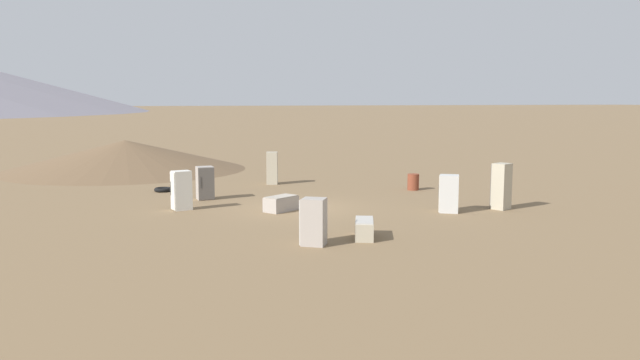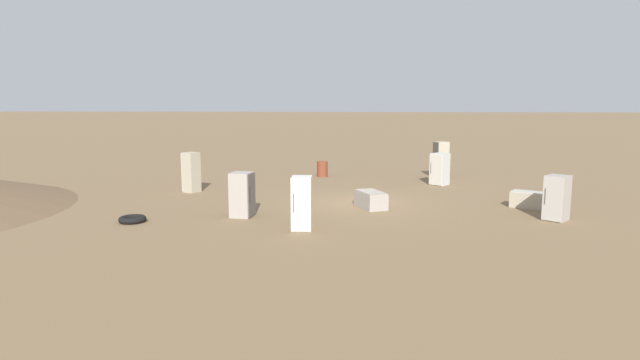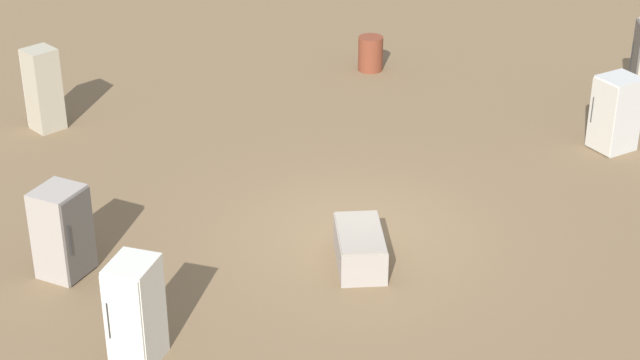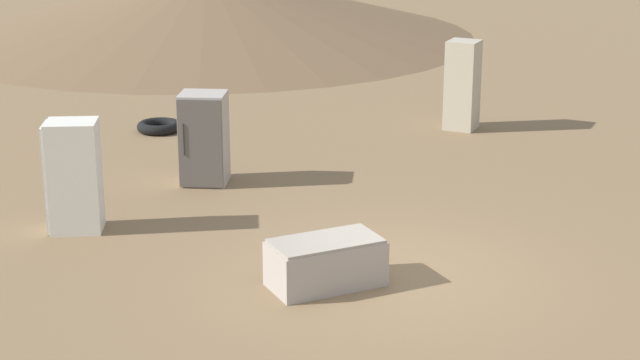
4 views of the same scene
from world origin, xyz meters
name	(u,v)px [view 4 (image 4 of 4)]	position (x,y,z in m)	size (l,w,h in m)	color
ground_plane	(392,274)	(0.00, 0.00, 0.00)	(1000.00, 1000.00, 0.00)	brown
dirt_mound	(208,3)	(-17.77, -6.55, 0.98)	(15.76, 15.76, 1.97)	brown
discarded_fridge_2	(463,85)	(-7.80, 0.90, 0.89)	(0.77, 0.74, 1.77)	#B2A88E
discarded_fridge_3	(204,139)	(-3.63, -3.36, 0.77)	(0.76, 0.78, 1.53)	#A89E93
discarded_fridge_5	(73,176)	(-1.13, -4.71, 0.82)	(0.73, 0.87, 1.65)	silver
discarded_fridge_7	(326,263)	(0.48, -0.82, 0.31)	(1.41, 1.62, 0.63)	#A89E93
scrap_tire	(159,126)	(-6.80, -5.03, 0.10)	(0.87, 0.87, 0.20)	black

